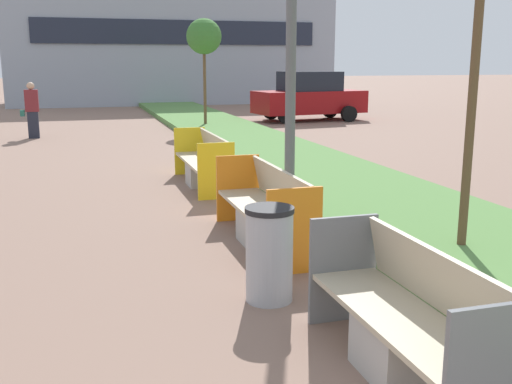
% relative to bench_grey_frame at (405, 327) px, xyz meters
% --- Properties ---
extents(planter_grass_strip, '(2.80, 120.00, 0.18)m').
position_rel_bench_grey_frame_xyz_m(planter_grass_strip, '(2.26, 8.55, -0.28)').
color(planter_grass_strip, '#568442').
rests_on(planter_grass_strip, ground).
extents(building_backdrop, '(17.07, 5.57, 6.69)m').
position_rel_bench_grey_frame_xyz_m(building_backdrop, '(3.06, 30.31, 2.98)').
color(building_backdrop, '#939EAD').
rests_on(building_backdrop, ground).
extents(bench_grey_frame, '(0.65, 2.01, 0.94)m').
position_rel_bench_grey_frame_xyz_m(bench_grey_frame, '(0.00, 0.00, 0.00)').
color(bench_grey_frame, '#ADA8A0').
rests_on(bench_grey_frame, ground).
extents(bench_orange_frame, '(0.65, 2.37, 0.94)m').
position_rel_bench_grey_frame_xyz_m(bench_orange_frame, '(0.00, 3.37, 0.01)').
color(bench_orange_frame, '#ADA8A0').
rests_on(bench_orange_frame, ground).
extents(bench_yellow_frame, '(0.65, 2.43, 0.94)m').
position_rel_bench_grey_frame_xyz_m(bench_yellow_frame, '(0.01, 7.11, 0.01)').
color(bench_yellow_frame, '#ADA8A0').
rests_on(bench_yellow_frame, ground).
extents(litter_bin, '(0.46, 0.46, 0.91)m').
position_rel_bench_grey_frame_xyz_m(litter_bin, '(-0.51, 1.59, 0.09)').
color(litter_bin, '#9EA0A5').
rests_on(litter_bin, ground).
extents(sapling_tree_far, '(1.16, 1.16, 3.62)m').
position_rel_bench_grey_frame_xyz_m(sapling_tree_far, '(1.97, 16.36, 2.64)').
color(sapling_tree_far, brown).
rests_on(sapling_tree_far, ground).
extents(pedestrian_walking, '(0.53, 0.24, 1.64)m').
position_rel_bench_grey_frame_xyz_m(pedestrian_walking, '(-3.44, 15.37, 0.46)').
color(pedestrian_walking, '#232633').
rests_on(pedestrian_walking, ground).
extents(parked_car_distant, '(4.39, 2.29, 1.86)m').
position_rel_bench_grey_frame_xyz_m(parked_car_distant, '(6.41, 18.12, 0.55)').
color(parked_car_distant, maroon).
rests_on(parked_car_distant, ground).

